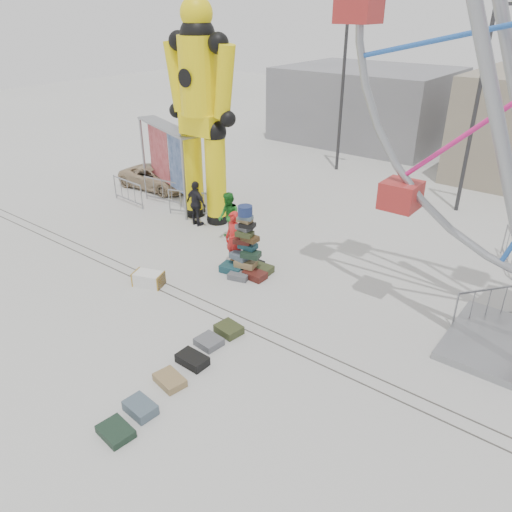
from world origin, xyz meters
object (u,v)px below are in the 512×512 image
Objects in this scene: lamp_post_right at (479,103)px; parked_suv at (157,178)px; suitcase_tower at (246,255)px; lamp_post_left at (345,81)px; banner_scaffold at (168,145)px; pedestrian_green at (229,217)px; pedestrian_red at (234,239)px; barricade_dummy_c at (192,203)px; steamer_trunk at (149,279)px; barricade_dummy_a at (128,192)px; barricade_wheel_front at (488,305)px; pedestrian_black at (196,204)px; crash_test_dummy at (201,108)px; barricade_wheel_back at (510,251)px; barricade_dummy_b at (163,191)px.

parked_suv is (-12.30, -5.96, -3.95)m from lamp_post_right.
lamp_post_left is at bearing 98.11° from suitcase_tower.
banner_scaffold is 5.15m from pedestrian_green.
suitcase_tower is at bearing -10.50° from pedestrian_red.
pedestrian_red reaches higher than barricade_dummy_c.
barricade_dummy_a is at bearing 124.76° from steamer_trunk.
pedestrian_green is (-9.07, -0.32, 0.38)m from barricade_wheel_front.
pedestrian_black is (-2.12, 4.38, 0.69)m from steamer_trunk.
crash_test_dummy is at bearing 141.01° from suitcase_tower.
crash_test_dummy is at bearing 93.69° from steamer_trunk.
barricade_wheel_back is at bearing 57.65° from pedestrian_green.
barricade_wheel_front is at bearing 15.03° from banner_scaffold.
barricade_wheel_back is 9.67m from pedestrian_green.
steamer_trunk is 11.89m from barricade_wheel_back.
steamer_trunk is at bearing -134.38° from suitcase_tower.
banner_scaffold is 2.43× the size of pedestrian_red.
pedestrian_black is (-7.71, -8.00, -3.58)m from lamp_post_right.
barricade_dummy_b is 1.10× the size of pedestrian_black.
barricade_dummy_c is at bearing 16.63° from barricade_dummy_a.
barricade_wheel_back is at bearing 31.44° from banner_scaffold.
suitcase_tower is 6.22m from crash_test_dummy.
barricade_wheel_back is at bearing 41.71° from pedestrian_red.
lamp_post_right is 4.00× the size of barricade_wheel_back.
pedestrian_black reaches higher than barricade_dummy_c.
barricade_wheel_front is 9.08m from pedestrian_green.
parked_suv is at bearing 159.12° from pedestrian_red.
barricade_dummy_c and barricade_wheel_front have the same top height.
parked_suv is (-6.70, 6.42, 0.32)m from steamer_trunk.
barricade_dummy_b is at bearing 150.20° from barricade_dummy_c.
lamp_post_left is 14.89m from barricade_wheel_front.
steamer_trunk is (-5.59, -12.38, -4.27)m from lamp_post_right.
crash_test_dummy is 3.18m from banner_scaffold.
suitcase_tower is 3.18m from steamer_trunk.
crash_test_dummy is at bearing 16.77° from barricade_dummy_a.
lamp_post_left is 10.34m from barricade_dummy_c.
pedestrian_green is (4.65, -1.50, -1.61)m from banner_scaffold.
banner_scaffold is 13.76m from barricade_wheel_back.
banner_scaffold is 1.22× the size of parked_suv.
pedestrian_green is 0.49× the size of parked_suv.
lamp_post_right is 4.41× the size of pedestrian_black.
barricade_wheel_front reaches higher than steamer_trunk.
barricade_wheel_front is at bearing 5.00° from barricade_dummy_a.
steamer_trunk is at bearing -30.06° from barricade_dummy_a.
lamp_post_left is at bearing 83.92° from barricade_wheel_front.
pedestrian_green is (4.88, -1.20, 0.38)m from barricade_dummy_b.
suitcase_tower is (-3.70, -9.86, -3.82)m from lamp_post_right.
pedestrian_green is at bearing 71.66° from steamer_trunk.
suitcase_tower is at bearing 32.42° from steamer_trunk.
barricade_wheel_front is 15.74m from parked_suv.
barricade_dummy_a is 1.00× the size of barricade_wheel_back.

